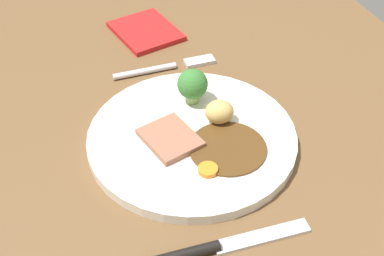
{
  "coord_description": "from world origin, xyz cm",
  "views": [
    {
      "loc": [
        47.66,
        -15.19,
        48.46
      ],
      "look_at": [
        3.0,
        1.38,
        6.0
      ],
      "focal_mm": 48.47,
      "sensor_mm": 36.0,
      "label": 1
    }
  ],
  "objects_px": {
    "fork": "(169,67)",
    "knife": "(211,248)",
    "dinner_plate": "(192,138)",
    "meat_slice_main": "(170,138)",
    "folded_napkin": "(146,31)",
    "broccoli_floret": "(193,85)",
    "roast_potato_left": "(219,112)",
    "carrot_coin_front": "(208,170)"
  },
  "relations": [
    {
      "from": "meat_slice_main",
      "to": "knife",
      "type": "distance_m",
      "value": 0.16
    },
    {
      "from": "dinner_plate",
      "to": "broccoli_floret",
      "type": "bearing_deg",
      "value": 159.07
    },
    {
      "from": "roast_potato_left",
      "to": "carrot_coin_front",
      "type": "height_order",
      "value": "roast_potato_left"
    },
    {
      "from": "fork",
      "to": "knife",
      "type": "bearing_deg",
      "value": -99.29
    },
    {
      "from": "roast_potato_left",
      "to": "folded_napkin",
      "type": "relative_size",
      "value": 0.33
    },
    {
      "from": "roast_potato_left",
      "to": "folded_napkin",
      "type": "distance_m",
      "value": 0.26
    },
    {
      "from": "meat_slice_main",
      "to": "folded_napkin",
      "type": "height_order",
      "value": "meat_slice_main"
    },
    {
      "from": "carrot_coin_front",
      "to": "knife",
      "type": "height_order",
      "value": "carrot_coin_front"
    },
    {
      "from": "fork",
      "to": "dinner_plate",
      "type": "bearing_deg",
      "value": -96.55
    },
    {
      "from": "dinner_plate",
      "to": "knife",
      "type": "distance_m",
      "value": 0.16
    },
    {
      "from": "meat_slice_main",
      "to": "carrot_coin_front",
      "type": "height_order",
      "value": "meat_slice_main"
    },
    {
      "from": "broccoli_floret",
      "to": "knife",
      "type": "distance_m",
      "value": 0.23
    },
    {
      "from": "dinner_plate",
      "to": "folded_napkin",
      "type": "xyz_separation_m",
      "value": [
        -0.27,
        0.02,
        -0.0
      ]
    },
    {
      "from": "knife",
      "to": "folded_napkin",
      "type": "xyz_separation_m",
      "value": [
        -0.43,
        0.06,
        -0.0
      ]
    },
    {
      "from": "dinner_plate",
      "to": "knife",
      "type": "height_order",
      "value": "dinner_plate"
    },
    {
      "from": "broccoli_floret",
      "to": "knife",
      "type": "height_order",
      "value": "broccoli_floret"
    },
    {
      "from": "broccoli_floret",
      "to": "folded_napkin",
      "type": "height_order",
      "value": "broccoli_floret"
    },
    {
      "from": "meat_slice_main",
      "to": "folded_napkin",
      "type": "bearing_deg",
      "value": 169.84
    },
    {
      "from": "dinner_plate",
      "to": "broccoli_floret",
      "type": "relative_size",
      "value": 5.38
    },
    {
      "from": "dinner_plate",
      "to": "meat_slice_main",
      "type": "xyz_separation_m",
      "value": [
        0.0,
        -0.03,
        0.01
      ]
    },
    {
      "from": "roast_potato_left",
      "to": "broccoli_floret",
      "type": "bearing_deg",
      "value": -160.8
    },
    {
      "from": "knife",
      "to": "carrot_coin_front",
      "type": "bearing_deg",
      "value": 73.58
    },
    {
      "from": "carrot_coin_front",
      "to": "fork",
      "type": "distance_m",
      "value": 0.23
    },
    {
      "from": "roast_potato_left",
      "to": "fork",
      "type": "bearing_deg",
      "value": -173.34
    },
    {
      "from": "roast_potato_left",
      "to": "folded_napkin",
      "type": "bearing_deg",
      "value": -175.32
    },
    {
      "from": "broccoli_floret",
      "to": "knife",
      "type": "bearing_deg",
      "value": -15.72
    },
    {
      "from": "meat_slice_main",
      "to": "knife",
      "type": "bearing_deg",
      "value": -3.46
    },
    {
      "from": "roast_potato_left",
      "to": "broccoli_floret",
      "type": "distance_m",
      "value": 0.05
    },
    {
      "from": "dinner_plate",
      "to": "roast_potato_left",
      "type": "xyz_separation_m",
      "value": [
        -0.01,
        0.04,
        0.02
      ]
    },
    {
      "from": "fork",
      "to": "carrot_coin_front",
      "type": "bearing_deg",
      "value": -95.46
    },
    {
      "from": "broccoli_floret",
      "to": "fork",
      "type": "relative_size",
      "value": 0.32
    },
    {
      "from": "roast_potato_left",
      "to": "broccoli_floret",
      "type": "height_order",
      "value": "broccoli_floret"
    },
    {
      "from": "fork",
      "to": "knife",
      "type": "height_order",
      "value": "knife"
    },
    {
      "from": "dinner_plate",
      "to": "roast_potato_left",
      "type": "height_order",
      "value": "roast_potato_left"
    },
    {
      "from": "broccoli_floret",
      "to": "fork",
      "type": "height_order",
      "value": "broccoli_floret"
    },
    {
      "from": "meat_slice_main",
      "to": "roast_potato_left",
      "type": "height_order",
      "value": "roast_potato_left"
    },
    {
      "from": "meat_slice_main",
      "to": "fork",
      "type": "xyz_separation_m",
      "value": [
        -0.16,
        0.05,
        -0.01
      ]
    },
    {
      "from": "meat_slice_main",
      "to": "folded_napkin",
      "type": "xyz_separation_m",
      "value": [
        -0.27,
        0.05,
        -0.01
      ]
    },
    {
      "from": "knife",
      "to": "dinner_plate",
      "type": "bearing_deg",
      "value": 79.79
    },
    {
      "from": "folded_napkin",
      "to": "broccoli_floret",
      "type": "bearing_deg",
      "value": 1.03
    },
    {
      "from": "folded_napkin",
      "to": "carrot_coin_front",
      "type": "bearing_deg",
      "value": -4.2
    },
    {
      "from": "carrot_coin_front",
      "to": "knife",
      "type": "relative_size",
      "value": 0.13
    }
  ]
}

